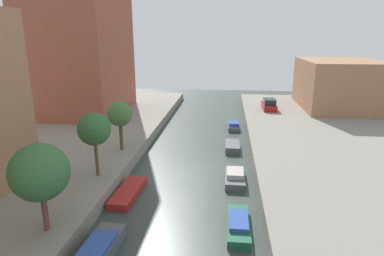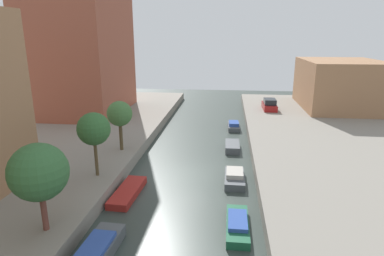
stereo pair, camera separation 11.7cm
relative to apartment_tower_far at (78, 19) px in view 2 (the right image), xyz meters
name	(u,v)px [view 2 (the right image)]	position (x,y,z in m)	size (l,w,h in m)	color
ground_plane	(191,174)	(16.00, -16.69, -12.68)	(84.00, 84.00, 0.00)	#333D38
quay_left	(17,161)	(1.00, -16.69, -12.18)	(20.00, 64.00, 1.00)	gray
apartment_tower_far	(78,19)	(0.00, 0.00, 0.00)	(10.00, 13.49, 23.36)	brown
low_block_right	(340,84)	(34.00, 6.19, -8.43)	(10.00, 13.05, 6.49)	#9E704C
street_tree_1	(39,172)	(9.50, -26.84, -8.44)	(2.95, 2.95, 4.73)	brown
street_tree_2	(94,129)	(9.50, -19.88, -8.21)	(2.33, 2.33, 4.66)	brown
street_tree_3	(120,114)	(9.50, -14.31, -8.45)	(2.19, 2.19, 4.37)	#4E4028
parked_car	(269,105)	(24.35, 3.67, -11.06)	(1.77, 4.05, 1.49)	maroon
moored_boat_left_1	(97,252)	(12.48, -27.57, -12.27)	(1.67, 4.39, 0.92)	#4C5156
moored_boat_left_2	(128,192)	(12.00, -20.83, -12.43)	(1.64, 4.54, 0.50)	maroon
moored_boat_right_2	(237,225)	(19.53, -24.18, -12.37)	(1.29, 3.97, 0.73)	#195638
moored_boat_right_3	(235,177)	(19.44, -17.81, -12.30)	(1.49, 3.38, 0.90)	#4C5156
moored_boat_right_4	(232,146)	(19.31, -10.45, -12.35)	(1.39, 3.08, 0.65)	#4C5156
moored_boat_right_5	(234,126)	(19.51, -3.04, -12.30)	(1.44, 3.40, 0.91)	#4C5156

